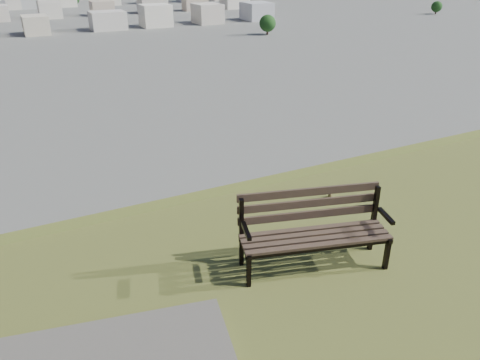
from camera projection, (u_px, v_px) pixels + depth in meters
park_bench at (313, 226)px, 5.54m from camera, size 1.84×1.00×0.92m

